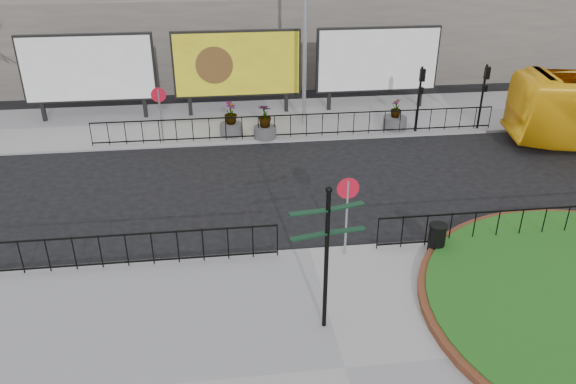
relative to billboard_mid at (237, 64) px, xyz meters
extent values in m
plane|color=black|center=(1.50, -12.97, -2.60)|extent=(90.00, 90.00, 0.00)
cube|color=gray|center=(1.50, -17.97, -2.54)|extent=(30.00, 10.00, 0.12)
cube|color=gray|center=(1.50, -0.97, -2.54)|extent=(44.00, 6.00, 0.12)
cylinder|color=gray|center=(-3.50, -3.57, -1.28)|extent=(0.07, 0.07, 2.40)
cylinder|color=#AE0B22|center=(-3.50, -3.57, -0.33)|extent=(0.64, 0.03, 0.64)
cylinder|color=white|center=(-3.50, -3.55, -0.33)|extent=(0.50, 0.03, 0.50)
cylinder|color=gray|center=(2.50, -13.37, -1.28)|extent=(0.07, 0.07, 2.40)
cylinder|color=#AE0B22|center=(2.50, -13.37, -0.33)|extent=(0.64, 0.03, 0.64)
cylinder|color=white|center=(2.50, -13.35, -0.33)|extent=(0.50, 0.03, 0.50)
cube|color=black|center=(-9.40, 0.03, -1.98)|extent=(0.18, 0.18, 1.00)
cube|color=black|center=(-4.60, 0.03, -1.98)|extent=(0.18, 0.18, 1.00)
cube|color=black|center=(-7.00, 0.03, 0.02)|extent=(6.20, 0.25, 3.20)
cube|color=white|center=(-7.00, -0.13, 0.02)|extent=(6.00, 0.06, 3.00)
cube|color=black|center=(-2.40, 0.03, -1.98)|extent=(0.18, 0.18, 1.00)
cube|color=black|center=(2.40, 0.03, -1.98)|extent=(0.18, 0.18, 1.00)
cube|color=black|center=(0.00, 0.03, 0.02)|extent=(6.20, 0.25, 3.20)
cube|color=yellow|center=(0.00, -0.13, 0.02)|extent=(6.00, 0.06, 3.00)
cube|color=black|center=(4.60, 0.03, -1.98)|extent=(0.18, 0.18, 1.00)
cube|color=black|center=(9.40, 0.03, -1.98)|extent=(0.18, 0.18, 1.00)
cube|color=black|center=(7.00, 0.03, 0.02)|extent=(6.20, 0.25, 3.20)
cube|color=white|center=(7.00, -0.13, 0.02)|extent=(6.00, 0.06, 3.00)
cylinder|color=gray|center=(3.00, -1.97, 2.02)|extent=(0.18, 0.18, 9.00)
cylinder|color=black|center=(8.00, -3.57, -0.98)|extent=(0.10, 0.10, 3.00)
cube|color=black|center=(8.00, -3.69, 0.17)|extent=(0.22, 0.18, 0.55)
cube|color=black|center=(8.00, -3.69, -0.53)|extent=(0.20, 0.16, 0.30)
cylinder|color=black|center=(11.00, -3.57, -0.98)|extent=(0.10, 0.10, 3.00)
cube|color=black|center=(11.00, -3.69, 0.17)|extent=(0.22, 0.18, 0.55)
cube|color=black|center=(11.00, -3.69, -0.53)|extent=(0.20, 0.16, 0.30)
cube|color=#6B645E|center=(1.50, 9.03, -0.10)|extent=(40.00, 10.00, 5.00)
cylinder|color=black|center=(1.30, -16.49, -0.65)|extent=(0.10, 0.10, 3.66)
sphere|color=black|center=(1.30, -16.49, 1.24)|extent=(0.16, 0.16, 0.16)
cube|color=black|center=(0.84, -16.55, 0.74)|extent=(0.87, 0.27, 0.03)
cube|color=black|center=(1.74, -16.37, 0.74)|extent=(0.87, 0.39, 0.03)
cube|color=black|center=(0.85, -16.59, 0.16)|extent=(0.87, 0.35, 0.03)
cube|color=black|center=(1.75, -16.43, 0.16)|extent=(0.87, 0.27, 0.03)
cylinder|color=black|center=(5.23, -13.57, -2.06)|extent=(0.50, 0.50, 0.84)
cylinder|color=black|center=(5.23, -13.57, -1.61)|extent=(0.54, 0.54, 0.06)
cylinder|color=#4C4C4F|center=(-0.48, -2.98, -2.21)|extent=(1.02, 1.02, 0.53)
imported|color=#174B14|center=(-0.48, -2.98, -1.44)|extent=(0.78, 0.78, 1.02)
cylinder|color=#4C4C4F|center=(1.00, -3.57, -2.22)|extent=(1.01, 1.01, 0.53)
imported|color=#174B14|center=(1.00, -3.57, -1.44)|extent=(0.73, 0.73, 1.03)
cylinder|color=#4C4C4F|center=(7.11, -3.14, -2.20)|extent=(1.09, 1.09, 0.57)
imported|color=#174B14|center=(7.11, -3.14, -1.47)|extent=(0.51, 0.51, 0.88)
camera|label=1|loc=(-0.94, -27.16, 6.62)|focal=35.00mm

